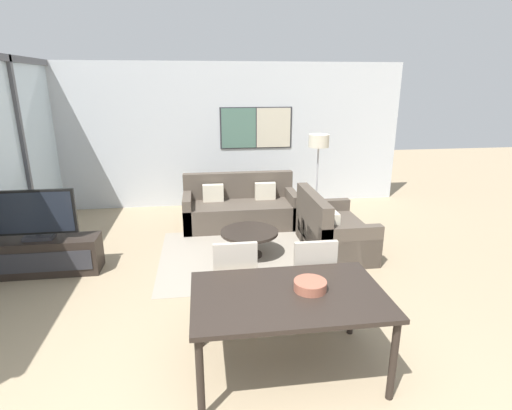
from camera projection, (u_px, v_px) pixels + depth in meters
name	position (u px, v px, depth m)	size (l,w,h in m)	color
wall_back	(223.00, 136.00, 7.91)	(7.27, 0.09, 2.80)	silver
area_rug	(249.00, 255.00, 5.82)	(2.57, 2.14, 0.01)	gray
tv_console	(42.00, 256.00, 5.23)	(1.45, 0.42, 0.48)	black
television	(35.00, 215.00, 5.07)	(1.00, 0.20, 0.66)	#2D2D33
sofa_main	(240.00, 209.00, 7.03)	(1.96, 0.86, 0.88)	#51473D
sofa_side	(330.00, 232.00, 5.93)	(0.86, 1.40, 0.88)	#51473D
coffee_table	(249.00, 237.00, 5.74)	(0.82, 0.82, 0.38)	black
dining_table	(288.00, 301.00, 3.32)	(1.61, 1.00, 0.75)	black
dining_chair_left	(235.00, 279.00, 4.01)	(0.46, 0.46, 0.96)	#B2A899
dining_chair_centre	(311.00, 277.00, 4.05)	(0.46, 0.46, 0.96)	#B2A899
fruit_bowl	(310.00, 285.00, 3.34)	(0.28, 0.28, 0.08)	#995642
floor_lamp	(318.00, 148.00, 6.89)	(0.35, 0.35, 1.57)	#2D2D33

